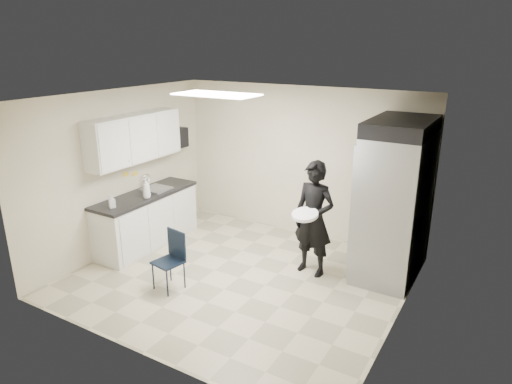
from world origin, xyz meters
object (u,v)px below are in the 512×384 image
Objects in this scene: commercial_fridge at (394,206)px; man_tuxedo at (314,219)px; lower_counter at (147,221)px; folding_chair at (168,262)px.

man_tuxedo is (-0.99, -0.58, -0.20)m from commercial_fridge.
folding_chair is at bearing -36.73° from lower_counter.
man_tuxedo is at bearing 53.71° from folding_chair.
folding_chair is (-2.51, -2.03, -0.65)m from commercial_fridge.
lower_counter is 1.59m from folding_chair.
commercial_fridge is (3.78, 1.07, 0.62)m from lower_counter.
man_tuxedo reaches higher than folding_chair.
man_tuxedo is at bearing 10.13° from lower_counter.
man_tuxedo is (2.79, 0.50, 0.42)m from lower_counter.
lower_counter is at bearing 153.37° from folding_chair.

